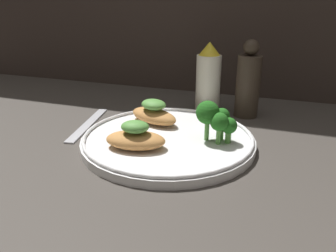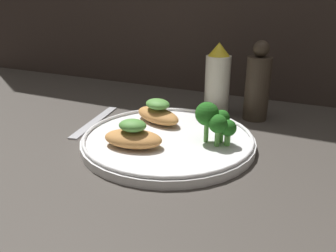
{
  "view_description": "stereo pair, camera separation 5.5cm",
  "coord_description": "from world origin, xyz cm",
  "px_view_note": "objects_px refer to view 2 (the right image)",
  "views": [
    {
      "loc": [
        17.2,
        -48.8,
        23.53
      ],
      "look_at": [
        0.0,
        0.0,
        3.4
      ],
      "focal_mm": 35.0,
      "sensor_mm": 36.0,
      "label": 1
    },
    {
      "loc": [
        22.32,
        -46.68,
        23.53
      ],
      "look_at": [
        0.0,
        0.0,
        3.4
      ],
      "focal_mm": 35.0,
      "sensor_mm": 36.0,
      "label": 2
    }
  ],
  "objects_px": {
    "plate": "(168,139)",
    "sauce_bottle": "(217,81)",
    "broccoli_bunch": "(215,120)",
    "pepper_grinder": "(258,85)"
  },
  "relations": [
    {
      "from": "broccoli_bunch",
      "to": "sauce_bottle",
      "type": "height_order",
      "value": "sauce_bottle"
    },
    {
      "from": "plate",
      "to": "sauce_bottle",
      "type": "xyz_separation_m",
      "value": [
        0.02,
        0.2,
        0.06
      ]
    },
    {
      "from": "sauce_bottle",
      "to": "pepper_grinder",
      "type": "bearing_deg",
      "value": 0.0
    },
    {
      "from": "broccoli_bunch",
      "to": "pepper_grinder",
      "type": "relative_size",
      "value": 0.43
    },
    {
      "from": "pepper_grinder",
      "to": "plate",
      "type": "bearing_deg",
      "value": -118.77
    },
    {
      "from": "plate",
      "to": "sauce_bottle",
      "type": "bearing_deg",
      "value": 83.3
    },
    {
      "from": "broccoli_bunch",
      "to": "sauce_bottle",
      "type": "bearing_deg",
      "value": 106.66
    },
    {
      "from": "broccoli_bunch",
      "to": "sauce_bottle",
      "type": "xyz_separation_m",
      "value": [
        -0.06,
        0.19,
        0.02
      ]
    },
    {
      "from": "plate",
      "to": "broccoli_bunch",
      "type": "relative_size",
      "value": 4.32
    },
    {
      "from": "pepper_grinder",
      "to": "sauce_bottle",
      "type": "bearing_deg",
      "value": 180.0
    }
  ]
}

